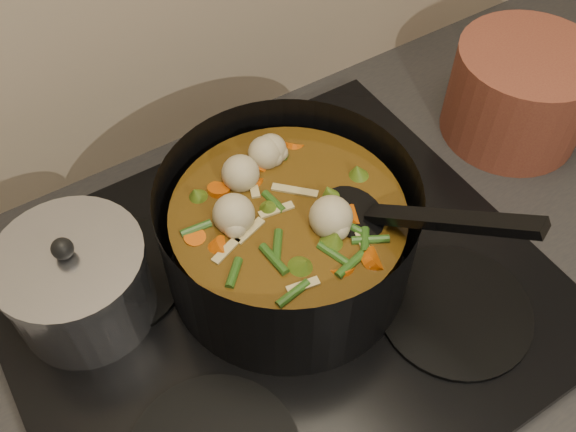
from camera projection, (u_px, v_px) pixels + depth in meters
stovetop at (280, 297)px, 0.77m from camera, size 0.62×0.54×0.03m
stockpot at (289, 234)px, 0.74m from camera, size 0.34×0.38×0.21m
saucepan at (79, 283)px, 0.71m from camera, size 0.16×0.16×0.13m
terracotta_crock at (519, 93)px, 0.91m from camera, size 0.26×0.26×0.14m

